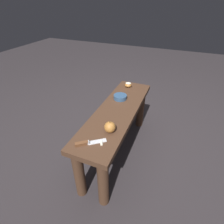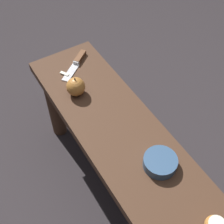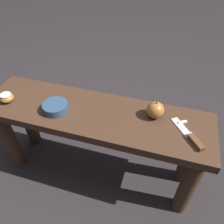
{
  "view_description": "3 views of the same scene",
  "coord_description": "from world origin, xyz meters",
  "px_view_note": "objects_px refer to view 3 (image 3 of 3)",
  "views": [
    {
      "loc": [
        -1.1,
        -0.41,
        1.24
      ],
      "look_at": [
        -0.09,
        0.01,
        0.51
      ],
      "focal_mm": 28.0,
      "sensor_mm": 36.0,
      "label": 1
    },
    {
      "loc": [
        0.54,
        -0.38,
        1.41
      ],
      "look_at": [
        -0.09,
        0.01,
        0.51
      ],
      "focal_mm": 50.0,
      "sensor_mm": 36.0,
      "label": 2
    },
    {
      "loc": [
        -0.29,
        0.68,
        1.15
      ],
      "look_at": [
        -0.09,
        0.01,
        0.51
      ],
      "focal_mm": 35.0,
      "sensor_mm": 36.0,
      "label": 3
    }
  ],
  "objects_px": {
    "knife": "(191,138)",
    "apple_cut": "(7,98)",
    "apple_whole": "(155,110)",
    "bowl": "(56,107)",
    "wooden_bench": "(95,130)"
  },
  "relations": [
    {
      "from": "bowl",
      "to": "apple_whole",
      "type": "bearing_deg",
      "value": -168.67
    },
    {
      "from": "wooden_bench",
      "to": "apple_whole",
      "type": "relative_size",
      "value": 12.59
    },
    {
      "from": "wooden_bench",
      "to": "knife",
      "type": "bearing_deg",
      "value": 175.01
    },
    {
      "from": "apple_cut",
      "to": "knife",
      "type": "bearing_deg",
      "value": -179.39
    },
    {
      "from": "apple_cut",
      "to": "wooden_bench",
      "type": "bearing_deg",
      "value": -173.72
    },
    {
      "from": "knife",
      "to": "bowl",
      "type": "distance_m",
      "value": 0.61
    },
    {
      "from": "knife",
      "to": "apple_cut",
      "type": "relative_size",
      "value": 2.57
    },
    {
      "from": "knife",
      "to": "bowl",
      "type": "height_order",
      "value": "bowl"
    },
    {
      "from": "apple_cut",
      "to": "bowl",
      "type": "relative_size",
      "value": 0.58
    },
    {
      "from": "knife",
      "to": "bowl",
      "type": "bearing_deg",
      "value": 52.2
    },
    {
      "from": "apple_cut",
      "to": "bowl",
      "type": "xyz_separation_m",
      "value": [
        -0.26,
        -0.01,
        -0.0
      ]
    },
    {
      "from": "wooden_bench",
      "to": "apple_cut",
      "type": "bearing_deg",
      "value": 6.28
    },
    {
      "from": "apple_whole",
      "to": "bowl",
      "type": "distance_m",
      "value": 0.45
    },
    {
      "from": "apple_whole",
      "to": "apple_cut",
      "type": "height_order",
      "value": "apple_whole"
    },
    {
      "from": "apple_whole",
      "to": "bowl",
      "type": "bearing_deg",
      "value": 11.33
    }
  ]
}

